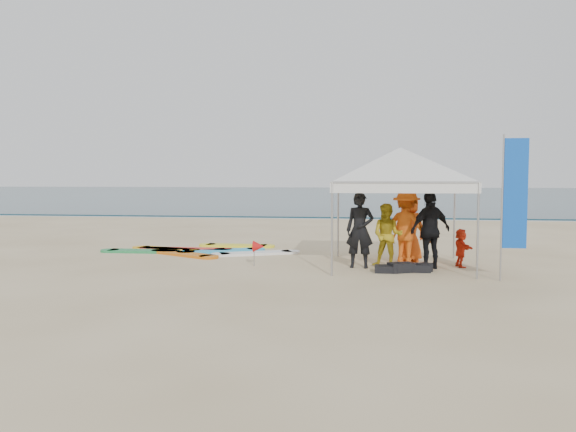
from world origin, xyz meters
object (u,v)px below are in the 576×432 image
Objects in this scene: person_orange_b at (409,228)px; canopy_tent at (400,148)px; person_yellow at (388,235)px; person_black_b at (430,230)px; surfboard_spread at (199,250)px; feather_flag at (514,195)px; marker_pennant at (259,246)px; person_orange_a at (406,228)px; person_black_a at (360,230)px; person_seated at (461,248)px.

person_orange_b is 0.40× the size of canopy_tent.
person_yellow is 1.03m from person_black_b.
person_black_b is 0.34× the size of surfboard_spread.
canopy_tent is 1.43× the size of feather_flag.
person_orange_b reaches higher than marker_pennant.
person_black_b is at bearing 136.44° from feather_flag.
feather_flag is at bearing -18.62° from person_yellow.
person_black_b reaches higher than surfboard_spread.
surfboard_spread is at bearing -33.71° from person_orange_b.
person_orange_a reaches higher than marker_pennant.
person_orange_b is (1.27, 1.13, -0.04)m from person_black_a.
person_black_a reaches higher than marker_pennant.
person_orange_a is at bearing 76.15° from person_seated.
person_seated is (1.19, -0.71, -0.41)m from person_orange_b.
person_black_a is 2.52m from marker_pennant.
surfboard_spread is at bearing 154.80° from feather_flag.
person_black_b is (0.53, -0.43, -0.02)m from person_orange_a.
canopy_tent is 0.82× the size of surfboard_spread.
canopy_tent is at bearing 45.69° from person_orange_b.
person_orange_a is 0.43× the size of canopy_tent.
person_orange_b is at bearing 71.13° from person_yellow.
person_black_a reaches higher than person_seated.
person_orange_b is (0.60, 0.93, 0.10)m from person_yellow.
person_yellow is 0.82× the size of person_orange_a.
surfboard_spread is (-6.42, 2.28, -0.90)m from person_black_b.
surfboard_spread is at bearing 160.89° from canopy_tent.
canopy_tent is (-0.72, 0.31, 1.99)m from person_black_b.
person_seated is 4.98m from marker_pennant.
person_black_a reaches higher than person_yellow.
person_black_a is 1.18× the size of person_yellow.
person_orange_a is 1.99m from canopy_tent.
surfboard_spread is at bearing 158.58° from person_black_a.
canopy_tent is 6.69m from surfboard_spread.
person_orange_b is 0.32× the size of surfboard_spread.
person_black_b is 1.16m from person_orange_b.
canopy_tent is at bearing 7.97° from marker_pennant.
person_black_b is 0.99m from person_seated.
surfboard_spread is (-5.41, 2.13, -0.75)m from person_yellow.
person_orange_a is at bearing 32.96° from canopy_tent.
person_seated is at bearing 174.69° from person_black_b.
person_orange_b reaches higher than person_yellow.
surfboard_spread is at bearing 63.71° from person_seated.
person_yellow is at bearing 57.59° from person_orange_a.
person_seated is at bearing 20.85° from person_yellow.
person_orange_a is 0.61× the size of feather_flag.
canopy_tent reaches higher than person_black_b.
surfboard_spread is (-4.73, 2.33, -0.89)m from person_black_a.
person_black_b is 2.29m from feather_flag.
person_black_a is 3.62m from feather_flag.
person_yellow is at bearing -151.04° from canopy_tent.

